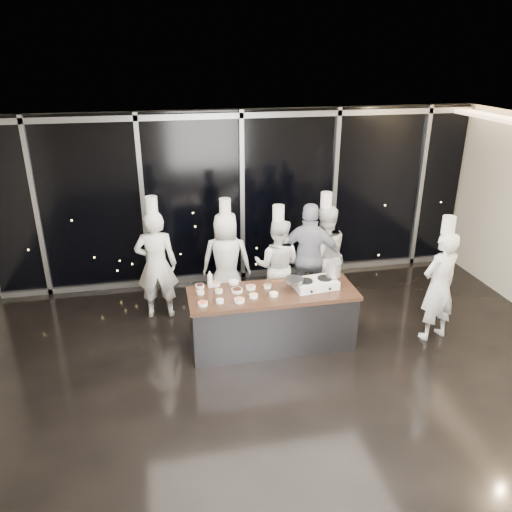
{
  "coord_description": "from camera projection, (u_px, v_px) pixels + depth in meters",
  "views": [
    {
      "loc": [
        -1.54,
        -5.42,
        4.18
      ],
      "look_at": [
        -0.19,
        1.2,
        1.36
      ],
      "focal_mm": 35.0,
      "sensor_mm": 36.0,
      "label": 1
    }
  ],
  "objects": [
    {
      "name": "room_shell",
      "position": [
        306.0,
        223.0,
        5.96
      ],
      "size": [
        9.02,
        7.02,
        3.21
      ],
      "color": "beige",
      "rests_on": "ground"
    },
    {
      "name": "chef_right",
      "position": [
        323.0,
        255.0,
        8.55
      ],
      "size": [
        0.93,
        0.76,
        2.01
      ],
      "rotation": [
        0.0,
        0.0,
        3.25
      ],
      "color": "silver",
      "rests_on": "ground"
    },
    {
      "name": "chef_center",
      "position": [
        277.0,
        265.0,
        8.33
      ],
      "size": [
        0.98,
        0.89,
        1.87
      ],
      "rotation": [
        0.0,
        0.0,
        2.73
      ],
      "color": "silver",
      "rests_on": "ground"
    },
    {
      "name": "window_wall",
      "position": [
        242.0,
        198.0,
        9.28
      ],
      "size": [
        8.9,
        0.11,
        3.2
      ],
      "color": "black",
      "rests_on": "ground"
    },
    {
      "name": "chef_far_left",
      "position": [
        156.0,
        264.0,
        8.1
      ],
      "size": [
        0.7,
        0.49,
        2.07
      ],
      "rotation": [
        0.0,
        0.0,
        3.07
      ],
      "color": "silver",
      "rests_on": "ground"
    },
    {
      "name": "ground",
      "position": [
        287.0,
        380.0,
        6.8
      ],
      "size": [
        9.0,
        9.0,
        0.0
      ],
      "primitive_type": "plane",
      "color": "black",
      "rests_on": "ground"
    },
    {
      "name": "chef_left",
      "position": [
        226.0,
        260.0,
        8.45
      ],
      "size": [
        0.92,
        0.69,
        1.94
      ],
      "rotation": [
        0.0,
        0.0,
        2.95
      ],
      "color": "silver",
      "rests_on": "ground"
    },
    {
      "name": "stove",
      "position": [
        315.0,
        284.0,
        7.37
      ],
      "size": [
        0.67,
        0.46,
        0.14
      ],
      "rotation": [
        0.0,
        0.0,
        0.12
      ],
      "color": "silver",
      "rests_on": "demo_counter"
    },
    {
      "name": "frying_pan",
      "position": [
        294.0,
        280.0,
        7.25
      ],
      "size": [
        0.5,
        0.31,
        0.05
      ],
      "rotation": [
        0.0,
        0.0,
        0.12
      ],
      "color": "gray",
      "rests_on": "stove"
    },
    {
      "name": "guest",
      "position": [
        310.0,
        258.0,
        8.32
      ],
      "size": [
        1.2,
        0.84,
        1.89
      ],
      "rotation": [
        0.0,
        0.0,
        2.76
      ],
      "color": "#15203A",
      "rests_on": "ground"
    },
    {
      "name": "demo_counter",
      "position": [
        272.0,
        318.0,
        7.44
      ],
      "size": [
        2.46,
        0.86,
        0.9
      ],
      "color": "#39393E",
      "rests_on": "ground"
    },
    {
      "name": "squeeze_bottle",
      "position": [
        210.0,
        279.0,
        7.36
      ],
      "size": [
        0.07,
        0.07,
        0.26
      ],
      "color": "silver",
      "rests_on": "demo_counter"
    },
    {
      "name": "prep_bowls",
      "position": [
        232.0,
        291.0,
        7.23
      ],
      "size": [
        1.16,
        0.74,
        0.05
      ],
      "color": "white",
      "rests_on": "demo_counter"
    },
    {
      "name": "chef_side",
      "position": [
        439.0,
        285.0,
        7.48
      ],
      "size": [
        0.72,
        0.56,
        1.98
      ],
      "rotation": [
        0.0,
        0.0,
        3.39
      ],
      "color": "silver",
      "rests_on": "ground"
    },
    {
      "name": "stock_pot",
      "position": [
        334.0,
        269.0,
        7.4
      ],
      "size": [
        0.24,
        0.24,
        0.22
      ],
      "primitive_type": "cylinder",
      "rotation": [
        0.0,
        0.0,
        0.12
      ],
      "color": "silver",
      "rests_on": "stove"
    }
  ]
}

